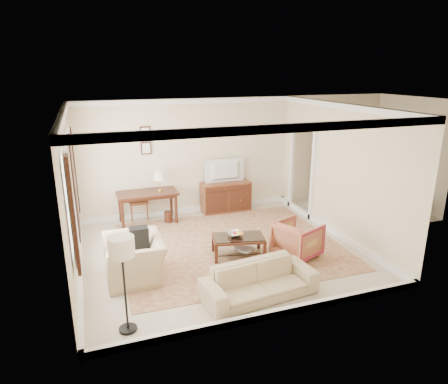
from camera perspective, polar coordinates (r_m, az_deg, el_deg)
room_shell at (r=7.57m, az=-0.68°, el=8.82°), size 5.51×5.01×2.91m
annex_bedroom at (r=11.21m, az=19.62°, el=-0.61°), size 3.00×2.70×2.90m
window_front at (r=6.71m, az=-21.01°, el=-1.53°), size 0.12×1.56×1.80m
window_rear at (r=8.25m, az=-20.86°, el=1.85°), size 0.12×1.56×1.80m
doorway at (r=10.30m, az=11.04°, el=2.82°), size 0.10×1.12×2.25m
rug at (r=8.50m, az=0.79°, el=-7.62°), size 4.54×3.91×0.01m
writing_desk at (r=9.67m, az=-10.90°, el=-0.65°), size 1.42×0.71×0.77m
desk_chair at (r=10.02m, az=-12.22°, el=-0.93°), size 0.54×0.54×1.05m
desk_lamp at (r=9.62m, az=-9.18°, el=1.58°), size 0.32×0.32×0.50m
framed_prints at (r=9.79m, az=-11.13°, el=7.26°), size 0.25×0.04×0.68m
sideboard at (r=10.39m, az=0.23°, el=-0.67°), size 1.27×0.49×0.78m
tv at (r=10.13m, az=0.27°, el=4.06°), size 0.98×0.57×0.13m
coffee_table at (r=7.93m, az=2.07°, el=-7.02°), size 1.10×0.78×0.43m
fruit_bowl at (r=7.88m, az=1.61°, el=-5.94°), size 0.42×0.42×0.10m
book_a at (r=8.06m, az=1.40°, el=-7.80°), size 0.28×0.11×0.38m
book_b at (r=8.01m, az=2.66°, el=-8.01°), size 0.18×0.25×0.38m
striped_armchair at (r=8.01m, az=10.45°, el=-6.44°), size 0.96×0.99×0.80m
club_armchair at (r=7.24m, az=-12.70°, el=-8.35°), size 0.75×1.15×1.00m
backpack at (r=7.21m, az=-12.04°, el=-6.27°), size 0.27×0.35×0.40m
sofa at (r=6.60m, az=5.09°, el=-11.89°), size 1.93×0.76×0.74m
floor_lamp at (r=5.58m, az=-14.38°, el=-8.56°), size 0.36×0.36×1.44m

